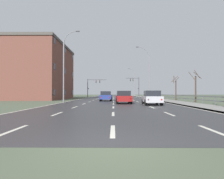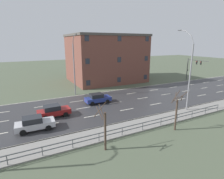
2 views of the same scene
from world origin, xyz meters
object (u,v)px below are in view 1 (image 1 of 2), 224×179
object	(u,v)px
street_lamp_left_bank	(65,67)
car_far_right	(152,98)
street_lamp_midground	(148,73)
street_lamp_distant	(134,83)
traffic_signal_left	(93,84)
brick_building	(32,72)
car_distant	(123,97)
car_mid_centre	(106,96)
traffic_signal_right	(136,84)

from	to	relation	value
street_lamp_left_bank	car_far_right	size ratio (longest dim) A/B	2.61
street_lamp_midground	street_lamp_left_bank	bearing A→B (deg)	-141.34
street_lamp_distant	traffic_signal_left	size ratio (longest dim) A/B	1.77
street_lamp_distant	brick_building	distance (m)	39.36
car_far_right	car_distant	size ratio (longest dim) A/B	1.00
traffic_signal_left	brick_building	bearing A→B (deg)	-119.48
car_mid_centre	car_distant	world-z (taller)	same
street_lamp_midground	brick_building	distance (m)	24.42
street_lamp_distant	car_far_right	world-z (taller)	street_lamp_distant
car_far_right	brick_building	world-z (taller)	brick_building
street_lamp_left_bank	street_lamp_midground	bearing A→B (deg)	38.66
street_lamp_distant	traffic_signal_left	xyz separation A→B (m)	(-13.83, -12.09, -1.16)
traffic_signal_left	brick_building	xyz separation A→B (m)	(-10.61, -18.76, 1.81)
street_lamp_left_bank	traffic_signal_right	distance (m)	34.32
car_mid_centre	traffic_signal_left	bearing A→B (deg)	101.73
traffic_signal_right	traffic_signal_left	size ratio (longest dim) A/B	1.06
traffic_signal_left	street_lamp_midground	bearing A→B (deg)	-51.95
car_far_right	brick_building	size ratio (longest dim) A/B	0.24
car_far_right	brick_building	xyz separation A→B (m)	(-21.20, 18.77, 4.87)
street_lamp_left_bank	traffic_signal_right	xyz separation A→B (m)	(14.38, 31.14, -1.15)
street_lamp_left_bank	brick_building	xyz separation A→B (m)	(-9.54, 10.73, 0.37)
street_lamp_distant	street_lamp_left_bank	distance (m)	44.17
street_lamp_distant	car_far_right	size ratio (longest dim) A/B	2.47
traffic_signal_right	car_mid_centre	size ratio (longest dim) A/B	1.48
street_lamp_left_bank	traffic_signal_right	size ratio (longest dim) A/B	1.77
street_lamp_midground	car_distant	bearing A→B (deg)	-109.55
car_far_right	traffic_signal_left	bearing A→B (deg)	107.53
street_lamp_distant	traffic_signal_right	distance (m)	10.49
street_lamp_left_bank	brick_building	bearing A→B (deg)	131.64
traffic_signal_right	car_far_right	bearing A→B (deg)	-93.98
street_lamp_midground	car_far_right	bearing A→B (deg)	-99.10
car_distant	street_lamp_midground	bearing A→B (deg)	68.74
street_lamp_distant	brick_building	world-z (taller)	brick_building
street_lamp_distant	car_distant	world-z (taller)	street_lamp_distant
car_mid_centre	car_distant	distance (m)	7.67
traffic_signal_right	car_far_right	size ratio (longest dim) A/B	1.48
street_lamp_distant	brick_building	xyz separation A→B (m)	(-24.44, -30.85, 0.65)
car_distant	brick_building	size ratio (longest dim) A/B	0.24
street_lamp_midground	traffic_signal_left	bearing A→B (deg)	128.05
car_mid_centre	street_lamp_midground	bearing A→B (deg)	50.66
car_distant	street_lamp_distant	bearing A→B (deg)	80.78
brick_building	street_lamp_midground	bearing A→B (deg)	2.69
street_lamp_distant	car_distant	xyz separation A→B (m)	(-6.21, -47.06, -4.22)
car_mid_centre	brick_building	xyz separation A→B (m)	(-15.78, 8.94, 4.87)
traffic_signal_right	car_mid_centre	xyz separation A→B (m)	(-8.15, -29.35, -3.35)
street_lamp_midground	brick_building	bearing A→B (deg)	-177.31
brick_building	street_lamp_left_bank	bearing A→B (deg)	-48.36
car_mid_centre	brick_building	world-z (taller)	brick_building
traffic_signal_right	car_distant	xyz separation A→B (m)	(-5.70, -36.61, -3.35)
street_lamp_left_bank	car_mid_centre	size ratio (longest dim) A/B	2.62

